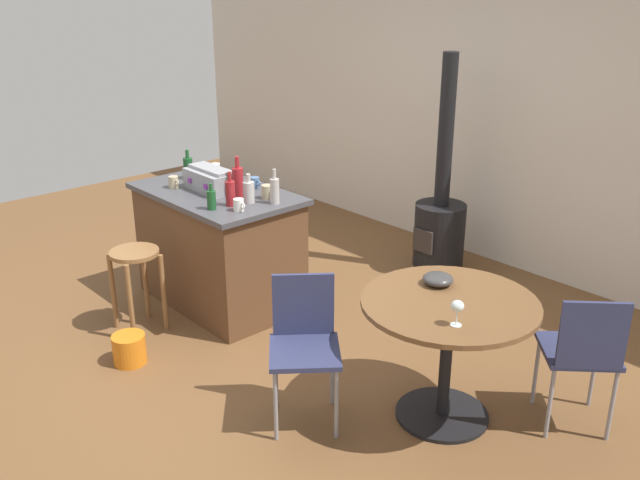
{
  "coord_description": "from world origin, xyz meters",
  "views": [
    {
      "loc": [
        3.69,
        -2.69,
        2.49
      ],
      "look_at": [
        0.44,
        0.27,
        0.79
      ],
      "focal_mm": 39.22,
      "sensor_mm": 36.0,
      "label": 1
    }
  ],
  "objects_px": {
    "kitchen_island": "(219,247)",
    "plastic_bucket": "(129,349)",
    "toolbox": "(212,179)",
    "cup_0": "(216,170)",
    "wood_stove": "(440,221)",
    "cup_2": "(174,182)",
    "dining_table": "(448,329)",
    "cup_3": "(239,205)",
    "bottle_3": "(249,191)",
    "cup_4": "(255,182)",
    "bottle_1": "(238,181)",
    "folding_chair_far": "(304,338)",
    "bottle_0": "(211,199)",
    "bottle_5": "(230,193)",
    "folding_chair_near": "(583,350)",
    "bottle_2": "(275,190)",
    "cup_1": "(267,192)",
    "wooden_stool": "(136,270)",
    "wine_glass": "(457,307)",
    "serving_bowl": "(438,279)",
    "bottle_4": "(188,168)"
  },
  "relations": [
    {
      "from": "wooden_stool",
      "to": "bottle_0",
      "type": "xyz_separation_m",
      "value": [
        0.36,
        0.44,
        0.53
      ]
    },
    {
      "from": "folding_chair_near",
      "to": "cup_2",
      "type": "distance_m",
      "value": 3.16
    },
    {
      "from": "cup_4",
      "to": "plastic_bucket",
      "type": "distance_m",
      "value": 1.56
    },
    {
      "from": "folding_chair_far",
      "to": "cup_4",
      "type": "distance_m",
      "value": 1.74
    },
    {
      "from": "bottle_2",
      "to": "cup_3",
      "type": "bearing_deg",
      "value": -98.01
    },
    {
      "from": "wood_stove",
      "to": "kitchen_island",
      "type": "bearing_deg",
      "value": -114.09
    },
    {
      "from": "wood_stove",
      "to": "plastic_bucket",
      "type": "relative_size",
      "value": 8.44
    },
    {
      "from": "folding_chair_far",
      "to": "bottle_2",
      "type": "bearing_deg",
      "value": 148.37
    },
    {
      "from": "dining_table",
      "to": "bottle_3",
      "type": "height_order",
      "value": "bottle_3"
    },
    {
      "from": "wood_stove",
      "to": "cup_2",
      "type": "height_order",
      "value": "wood_stove"
    },
    {
      "from": "bottle_4",
      "to": "wine_glass",
      "type": "bearing_deg",
      "value": -3.43
    },
    {
      "from": "toolbox",
      "to": "cup_4",
      "type": "distance_m",
      "value": 0.33
    },
    {
      "from": "dining_table",
      "to": "wood_stove",
      "type": "height_order",
      "value": "wood_stove"
    },
    {
      "from": "cup_2",
      "to": "cup_3",
      "type": "xyz_separation_m",
      "value": [
        0.79,
        0.05,
        -0.0
      ]
    },
    {
      "from": "cup_2",
      "to": "serving_bowl",
      "type": "bearing_deg",
      "value": 9.54
    },
    {
      "from": "bottle_2",
      "to": "cup_1",
      "type": "xyz_separation_m",
      "value": [
        -0.13,
        0.03,
        -0.05
      ]
    },
    {
      "from": "wood_stove",
      "to": "toolbox",
      "type": "xyz_separation_m",
      "value": [
        -0.83,
        -1.77,
        0.54
      ]
    },
    {
      "from": "bottle_1",
      "to": "plastic_bucket",
      "type": "relative_size",
      "value": 1.36
    },
    {
      "from": "folding_chair_near",
      "to": "folding_chair_far",
      "type": "height_order",
      "value": "folding_chair_near"
    },
    {
      "from": "folding_chair_near",
      "to": "cup_4",
      "type": "height_order",
      "value": "cup_4"
    },
    {
      "from": "wooden_stool",
      "to": "cup_1",
      "type": "xyz_separation_m",
      "value": [
        0.44,
        0.88,
        0.51
      ]
    },
    {
      "from": "bottle_1",
      "to": "cup_3",
      "type": "bearing_deg",
      "value": -35.07
    },
    {
      "from": "bottle_1",
      "to": "bottle_2",
      "type": "bearing_deg",
      "value": 18.03
    },
    {
      "from": "folding_chair_far",
      "to": "wood_stove",
      "type": "distance_m",
      "value": 2.43
    },
    {
      "from": "wooden_stool",
      "to": "plastic_bucket",
      "type": "distance_m",
      "value": 0.61
    },
    {
      "from": "toolbox",
      "to": "bottle_4",
      "type": "relative_size",
      "value": 1.82
    },
    {
      "from": "cup_3",
      "to": "kitchen_island",
      "type": "bearing_deg",
      "value": 163.49
    },
    {
      "from": "toolbox",
      "to": "cup_0",
      "type": "relative_size",
      "value": 3.92
    },
    {
      "from": "folding_chair_near",
      "to": "bottle_2",
      "type": "relative_size",
      "value": 3.41
    },
    {
      "from": "bottle_3",
      "to": "cup_4",
      "type": "bearing_deg",
      "value": 136.36
    },
    {
      "from": "folding_chair_far",
      "to": "cup_0",
      "type": "xyz_separation_m",
      "value": [
        -1.95,
        0.75,
        0.46
      ]
    },
    {
      "from": "cup_1",
      "to": "cup_3",
      "type": "distance_m",
      "value": 0.33
    },
    {
      "from": "wood_stove",
      "to": "bottle_5",
      "type": "xyz_separation_m",
      "value": [
        -0.42,
        -1.88,
        0.56
      ]
    },
    {
      "from": "wood_stove",
      "to": "folding_chair_far",
      "type": "bearing_deg",
      "value": -70.04
    },
    {
      "from": "toolbox",
      "to": "bottle_0",
      "type": "distance_m",
      "value": 0.47
    },
    {
      "from": "dining_table",
      "to": "plastic_bucket",
      "type": "relative_size",
      "value": 4.49
    },
    {
      "from": "folding_chair_far",
      "to": "cup_2",
      "type": "xyz_separation_m",
      "value": [
        -1.9,
        0.33,
        0.46
      ]
    },
    {
      "from": "bottle_0",
      "to": "bottle_5",
      "type": "bearing_deg",
      "value": 81.36
    },
    {
      "from": "cup_2",
      "to": "kitchen_island",
      "type": "bearing_deg",
      "value": 34.59
    },
    {
      "from": "folding_chair_far",
      "to": "cup_3",
      "type": "xyz_separation_m",
      "value": [
        -1.11,
        0.37,
        0.45
      ]
    },
    {
      "from": "wooden_stool",
      "to": "bottle_5",
      "type": "relative_size",
      "value": 2.49
    },
    {
      "from": "dining_table",
      "to": "cup_3",
      "type": "relative_size",
      "value": 9.13
    },
    {
      "from": "plastic_bucket",
      "to": "cup_1",
      "type": "bearing_deg",
      "value": 87.85
    },
    {
      "from": "kitchen_island",
      "to": "bottle_5",
      "type": "distance_m",
      "value": 0.68
    },
    {
      "from": "cup_1",
      "to": "cup_2",
      "type": "distance_m",
      "value": 0.79
    },
    {
      "from": "bottle_1",
      "to": "cup_1",
      "type": "height_order",
      "value": "bottle_1"
    },
    {
      "from": "wood_stove",
      "to": "bottle_2",
      "type": "height_order",
      "value": "wood_stove"
    },
    {
      "from": "kitchen_island",
      "to": "plastic_bucket",
      "type": "relative_size",
      "value": 5.91
    },
    {
      "from": "bottle_5",
      "to": "cup_1",
      "type": "height_order",
      "value": "bottle_5"
    },
    {
      "from": "wine_glass",
      "to": "toolbox",
      "type": "bearing_deg",
      "value": 176.88
    }
  ]
}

